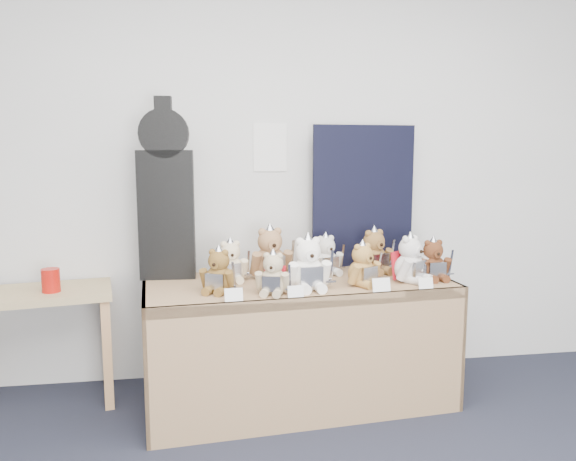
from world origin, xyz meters
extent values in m
plane|color=silver|center=(0.00, 2.50, 1.35)|extent=(6.00, 0.00, 6.00)
cube|color=white|center=(-0.04, 2.49, 1.47)|extent=(0.21, 0.00, 0.30)
cube|color=#916B49|center=(0.06, 2.03, 0.69)|extent=(1.77, 0.86, 0.06)
cube|color=#916B49|center=(0.09, 1.68, 0.36)|extent=(1.71, 0.17, 0.72)
cube|color=#916B49|center=(-0.78, 1.95, 0.36)|extent=(0.08, 0.72, 0.72)
cube|color=#916B49|center=(0.91, 2.10, 0.36)|extent=(0.08, 0.72, 0.72)
cube|color=tan|center=(-1.40, 2.21, 0.65)|extent=(0.87, 0.58, 0.04)
cube|color=#A17245|center=(-1.01, 2.09, 0.31)|extent=(0.06, 0.06, 0.63)
cube|color=#A17245|center=(-1.07, 2.45, 0.31)|extent=(0.06, 0.06, 0.63)
cube|color=black|center=(-0.67, 2.21, 1.08)|extent=(0.32, 0.11, 0.73)
cylinder|color=black|center=(-0.67, 2.21, 1.54)|extent=(0.28, 0.10, 0.28)
cube|color=black|center=(-0.67, 2.21, 1.65)|extent=(0.10, 0.09, 0.18)
cube|color=black|center=(0.54, 2.39, 1.16)|extent=(0.67, 0.08, 0.89)
cylinder|color=#B1130B|center=(-1.31, 2.17, 0.74)|extent=(0.10, 0.10, 0.13)
ellipsoid|color=brown|center=(-0.39, 1.85, 0.78)|extent=(0.19, 0.18, 0.15)
sphere|color=brown|center=(-0.39, 1.85, 0.88)|extent=(0.11, 0.11, 0.11)
cylinder|color=brown|center=(-0.41, 1.80, 0.87)|extent=(0.05, 0.04, 0.05)
sphere|color=black|center=(-0.42, 1.79, 0.87)|extent=(0.02, 0.02, 0.02)
sphere|color=brown|center=(-0.42, 1.86, 0.93)|extent=(0.04, 0.04, 0.04)
sphere|color=brown|center=(-0.36, 1.83, 0.93)|extent=(0.04, 0.04, 0.04)
cylinder|color=brown|center=(-0.46, 1.86, 0.79)|extent=(0.07, 0.09, 0.11)
cylinder|color=brown|center=(-0.33, 1.80, 0.79)|extent=(0.07, 0.09, 0.11)
cylinder|color=brown|center=(-0.44, 1.81, 0.74)|extent=(0.08, 0.11, 0.05)
cylinder|color=brown|center=(-0.38, 1.78, 0.74)|extent=(0.08, 0.11, 0.05)
cube|color=silver|center=(-0.42, 1.79, 0.78)|extent=(0.10, 0.06, 0.08)
cone|color=silver|center=(-0.39, 1.85, 0.93)|extent=(0.10, 0.10, 0.07)
cube|color=silver|center=(-0.32, 1.78, 0.81)|extent=(0.03, 0.04, 0.16)
cube|color=silver|center=(-0.32, 1.78, 0.75)|extent=(0.04, 0.03, 0.01)
ellipsoid|color=tan|center=(-0.12, 1.77, 0.78)|extent=(0.17, 0.16, 0.14)
sphere|color=tan|center=(-0.12, 1.77, 0.87)|extent=(0.11, 0.11, 0.11)
cylinder|color=tan|center=(-0.13, 1.73, 0.87)|extent=(0.05, 0.04, 0.04)
sphere|color=black|center=(-0.13, 1.71, 0.87)|extent=(0.02, 0.02, 0.02)
sphere|color=tan|center=(-0.15, 1.78, 0.92)|extent=(0.03, 0.03, 0.03)
sphere|color=tan|center=(-0.08, 1.76, 0.92)|extent=(0.03, 0.03, 0.03)
cylinder|color=tan|center=(-0.19, 1.77, 0.78)|extent=(0.06, 0.09, 0.11)
cylinder|color=tan|center=(-0.06, 1.73, 0.78)|extent=(0.06, 0.09, 0.11)
cylinder|color=tan|center=(-0.16, 1.73, 0.74)|extent=(0.07, 0.10, 0.04)
cylinder|color=tan|center=(-0.10, 1.71, 0.74)|extent=(0.07, 0.10, 0.04)
cube|color=silver|center=(-0.13, 1.72, 0.78)|extent=(0.09, 0.04, 0.08)
cone|color=silver|center=(-0.12, 1.77, 0.92)|extent=(0.09, 0.09, 0.07)
cube|color=silver|center=(-0.04, 1.71, 0.81)|extent=(0.02, 0.04, 0.15)
cube|color=silver|center=(-0.04, 1.71, 0.75)|extent=(0.04, 0.02, 0.01)
cube|color=#AF1420|center=(-0.10, 1.82, 0.79)|extent=(0.12, 0.06, 0.13)
ellipsoid|color=white|center=(0.08, 1.84, 0.80)|extent=(0.20, 0.18, 0.19)
sphere|color=white|center=(0.08, 1.84, 0.92)|extent=(0.14, 0.14, 0.14)
cylinder|color=white|center=(0.08, 1.78, 0.91)|extent=(0.06, 0.04, 0.06)
sphere|color=black|center=(0.09, 1.76, 0.91)|extent=(0.02, 0.02, 0.02)
sphere|color=white|center=(0.03, 1.83, 0.97)|extent=(0.04, 0.04, 0.04)
sphere|color=white|center=(0.12, 1.84, 0.97)|extent=(0.04, 0.04, 0.04)
cylinder|color=white|center=(-0.01, 1.81, 0.81)|extent=(0.06, 0.11, 0.14)
cylinder|color=white|center=(0.17, 1.82, 0.81)|extent=(0.06, 0.11, 0.14)
cylinder|color=white|center=(0.04, 1.77, 0.74)|extent=(0.07, 0.13, 0.06)
cylinder|color=white|center=(0.13, 1.78, 0.74)|extent=(0.07, 0.13, 0.06)
cube|color=silver|center=(0.09, 1.76, 0.80)|extent=(0.12, 0.03, 0.10)
cone|color=silver|center=(0.08, 1.84, 0.98)|extent=(0.12, 0.12, 0.09)
cube|color=silver|center=(0.20, 1.81, 0.83)|extent=(0.02, 0.05, 0.20)
cube|color=silver|center=(0.20, 1.81, 0.76)|extent=(0.06, 0.01, 0.01)
ellipsoid|color=#A77A3F|center=(0.39, 1.87, 0.78)|extent=(0.20, 0.19, 0.16)
sphere|color=#A77A3F|center=(0.39, 1.87, 0.89)|extent=(0.11, 0.11, 0.11)
cylinder|color=#A77A3F|center=(0.41, 1.83, 0.88)|extent=(0.05, 0.04, 0.05)
sphere|color=black|center=(0.42, 1.82, 0.88)|extent=(0.02, 0.02, 0.02)
sphere|color=#A77A3F|center=(0.36, 1.86, 0.93)|extent=(0.04, 0.04, 0.04)
sphere|color=#A77A3F|center=(0.42, 1.89, 0.93)|extent=(0.04, 0.04, 0.04)
cylinder|color=#A77A3F|center=(0.33, 1.82, 0.79)|extent=(0.08, 0.10, 0.12)
cylinder|color=#A77A3F|center=(0.46, 1.89, 0.79)|extent=(0.08, 0.10, 0.12)
cylinder|color=#A77A3F|center=(0.38, 1.81, 0.74)|extent=(0.09, 0.11, 0.05)
cylinder|color=#A77A3F|center=(0.44, 1.84, 0.74)|extent=(0.09, 0.11, 0.05)
cube|color=silver|center=(0.42, 1.82, 0.79)|extent=(0.10, 0.06, 0.09)
cone|color=silver|center=(0.39, 1.87, 0.93)|extent=(0.10, 0.10, 0.07)
cube|color=silver|center=(0.49, 1.89, 0.81)|extent=(0.03, 0.04, 0.16)
cube|color=silver|center=(0.49, 1.89, 0.75)|extent=(0.04, 0.03, 0.01)
ellipsoid|color=silver|center=(0.68, 1.92, 0.79)|extent=(0.23, 0.22, 0.17)
sphere|color=silver|center=(0.68, 1.92, 0.91)|extent=(0.13, 0.13, 0.13)
cylinder|color=silver|center=(0.71, 1.87, 0.90)|extent=(0.06, 0.05, 0.05)
sphere|color=black|center=(0.72, 1.86, 0.90)|extent=(0.02, 0.02, 0.02)
sphere|color=silver|center=(0.64, 1.89, 0.96)|extent=(0.04, 0.04, 0.04)
sphere|color=silver|center=(0.71, 1.94, 0.96)|extent=(0.04, 0.04, 0.04)
cylinder|color=silver|center=(0.62, 1.85, 0.80)|extent=(0.10, 0.11, 0.13)
cylinder|color=silver|center=(0.76, 1.95, 0.80)|extent=(0.10, 0.11, 0.13)
cylinder|color=silver|center=(0.68, 1.85, 0.74)|extent=(0.11, 0.12, 0.05)
cylinder|color=silver|center=(0.74, 1.89, 0.74)|extent=(0.11, 0.12, 0.05)
cube|color=silver|center=(0.72, 1.86, 0.79)|extent=(0.10, 0.08, 0.10)
cone|color=silver|center=(0.68, 1.92, 0.96)|extent=(0.11, 0.11, 0.08)
cube|color=silver|center=(0.79, 1.95, 0.82)|extent=(0.04, 0.04, 0.18)
cube|color=silver|center=(0.79, 1.95, 0.76)|extent=(0.05, 0.04, 0.01)
cube|color=#AF1420|center=(0.64, 1.97, 0.80)|extent=(0.13, 0.11, 0.16)
ellipsoid|color=#56301D|center=(0.82, 1.94, 0.78)|extent=(0.16, 0.14, 0.15)
sphere|color=#56301D|center=(0.82, 1.94, 0.88)|extent=(0.11, 0.11, 0.11)
cylinder|color=#56301D|center=(0.83, 1.89, 0.88)|extent=(0.05, 0.03, 0.05)
sphere|color=black|center=(0.83, 1.88, 0.88)|extent=(0.02, 0.02, 0.02)
sphere|color=#56301D|center=(0.79, 1.94, 0.93)|extent=(0.04, 0.04, 0.04)
sphere|color=#56301D|center=(0.86, 1.95, 0.93)|extent=(0.04, 0.04, 0.04)
cylinder|color=#56301D|center=(0.75, 1.92, 0.79)|extent=(0.05, 0.09, 0.12)
cylinder|color=#56301D|center=(0.90, 1.93, 0.79)|extent=(0.05, 0.09, 0.12)
cylinder|color=#56301D|center=(0.79, 1.89, 0.74)|extent=(0.05, 0.10, 0.05)
cylinder|color=#56301D|center=(0.86, 1.89, 0.74)|extent=(0.05, 0.10, 0.05)
cube|color=silver|center=(0.83, 1.88, 0.79)|extent=(0.10, 0.03, 0.08)
cone|color=silver|center=(0.82, 1.94, 0.93)|extent=(0.10, 0.10, 0.07)
cube|color=silver|center=(0.92, 1.92, 0.81)|extent=(0.02, 0.04, 0.16)
cube|color=silver|center=(0.92, 1.92, 0.75)|extent=(0.05, 0.01, 0.01)
ellipsoid|color=beige|center=(-0.32, 2.09, 0.78)|extent=(0.17, 0.15, 0.15)
sphere|color=beige|center=(-0.32, 2.09, 0.88)|extent=(0.11, 0.11, 0.11)
cylinder|color=beige|center=(-0.31, 2.04, 0.88)|extent=(0.05, 0.03, 0.05)
sphere|color=black|center=(-0.31, 2.03, 0.88)|extent=(0.02, 0.02, 0.02)
sphere|color=beige|center=(-0.35, 2.09, 0.93)|extent=(0.04, 0.04, 0.04)
sphere|color=beige|center=(-0.28, 2.10, 0.93)|extent=(0.04, 0.04, 0.04)
cylinder|color=beige|center=(-0.39, 2.06, 0.79)|extent=(0.05, 0.09, 0.12)
cylinder|color=beige|center=(-0.24, 2.08, 0.79)|extent=(0.05, 0.09, 0.12)
cylinder|color=beige|center=(-0.34, 2.03, 0.74)|extent=(0.06, 0.10, 0.05)
cylinder|color=beige|center=(-0.28, 2.04, 0.74)|extent=(0.06, 0.10, 0.05)
cube|color=silver|center=(-0.31, 2.03, 0.79)|extent=(0.10, 0.03, 0.08)
cone|color=silver|center=(-0.32, 2.09, 0.93)|extent=(0.10, 0.10, 0.07)
cube|color=silver|center=(-0.22, 2.07, 0.81)|extent=(0.02, 0.04, 0.16)
cube|color=silver|center=(-0.22, 2.07, 0.75)|extent=(0.05, 0.01, 0.01)
ellipsoid|color=#9C734E|center=(-0.09, 2.13, 0.80)|extent=(0.22, 0.20, 0.20)
sphere|color=#9C734E|center=(-0.09, 2.13, 0.93)|extent=(0.14, 0.14, 0.14)
cylinder|color=#9C734E|center=(-0.08, 2.07, 0.92)|extent=(0.07, 0.04, 0.06)
sphere|color=black|center=(-0.07, 2.05, 0.92)|extent=(0.02, 0.02, 0.02)
sphere|color=#9C734E|center=(-0.13, 2.12, 0.99)|extent=(0.05, 0.05, 0.05)
sphere|color=#9C734E|center=(-0.04, 2.14, 0.99)|extent=(0.05, 0.05, 0.05)
cylinder|color=#9C734E|center=(-0.17, 2.09, 0.81)|extent=(0.07, 0.12, 0.15)
cylinder|color=#9C734E|center=(0.01, 2.12, 0.81)|extent=(0.07, 0.12, 0.15)
cylinder|color=#9C734E|center=(-0.12, 2.06, 0.74)|extent=(0.08, 0.14, 0.06)
cylinder|color=#9C734E|center=(-0.03, 2.07, 0.74)|extent=(0.08, 0.14, 0.06)
cube|color=silver|center=(-0.07, 2.06, 0.80)|extent=(0.13, 0.04, 0.11)
cone|color=silver|center=(-0.09, 2.13, 0.99)|extent=(0.12, 0.12, 0.09)
cube|color=silver|center=(0.04, 2.12, 0.84)|extent=(0.02, 0.05, 0.21)
cube|color=silver|center=(0.04, 2.12, 0.76)|extent=(0.06, 0.02, 0.01)
ellipsoid|color=beige|center=(0.25, 2.18, 0.78)|extent=(0.19, 0.17, 0.16)
sphere|color=beige|center=(0.25, 2.18, 0.89)|extent=(0.11, 0.11, 0.11)
cylinder|color=beige|center=(0.27, 2.13, 0.88)|extent=(0.05, 0.04, 0.05)
sphere|color=black|center=(0.27, 2.12, 0.88)|extent=(0.02, 0.02, 0.02)
sphere|color=beige|center=(0.22, 2.17, 0.93)|extent=(0.04, 0.04, 0.04)
sphere|color=beige|center=(0.29, 2.19, 0.93)|extent=(0.04, 0.04, 0.04)
cylinder|color=beige|center=(0.19, 2.14, 0.79)|extent=(0.07, 0.09, 0.12)
cylinder|color=beige|center=(0.33, 2.18, 0.79)|extent=(0.07, 0.09, 0.12)
cylinder|color=beige|center=(0.24, 2.12, 0.74)|extent=(0.08, 0.11, 0.05)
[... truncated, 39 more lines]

